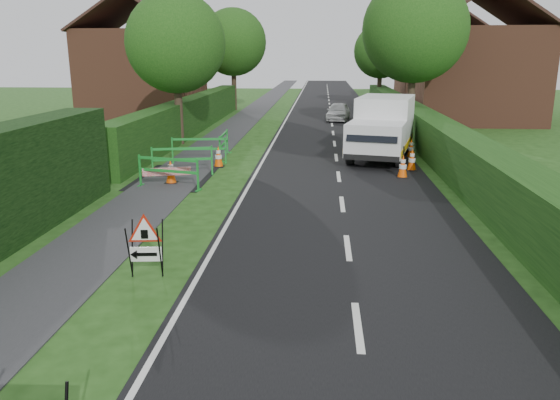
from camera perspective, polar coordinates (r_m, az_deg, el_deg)
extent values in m
plane|color=#1E4213|center=(7.93, -10.45, -15.72)|extent=(120.00, 120.00, 0.00)
cube|color=black|center=(41.77, 5.25, 9.44)|extent=(6.00, 90.00, 0.02)
cube|color=#2D2D30|center=(42.05, -2.37, 9.53)|extent=(2.00, 90.00, 0.02)
cube|color=#14380F|center=(29.66, -9.18, 7.04)|extent=(1.00, 24.00, 1.80)
cube|color=#14380F|center=(23.38, 15.71, 4.56)|extent=(1.20, 50.00, 1.50)
cube|color=brown|center=(38.48, -13.99, 12.70)|extent=(7.00, 7.00, 5.50)
cube|color=#331E19|center=(39.12, -16.93, 18.18)|extent=(4.00, 7.40, 2.58)
cube|color=#331E19|center=(38.04, -11.73, 18.61)|extent=(4.00, 7.40, 2.58)
cube|color=brown|center=(35.77, 19.56, 12.15)|extent=(7.00, 7.00, 5.50)
cube|color=#331E19|center=(35.44, 17.26, 18.55)|extent=(4.00, 7.40, 2.58)
cube|color=#331E19|center=(36.33, 22.92, 17.97)|extent=(4.00, 7.40, 2.58)
cube|color=brown|center=(49.63, 16.54, 12.96)|extent=(7.00, 7.00, 5.50)
cube|color=#331E19|center=(49.35, 14.81, 17.54)|extent=(4.00, 7.40, 2.58)
cube|color=#331E19|center=(50.06, 18.93, 17.20)|extent=(4.00, 7.40, 2.58)
cube|color=#331E19|center=(49.75, 16.99, 18.63)|extent=(0.25, 7.40, 0.18)
cylinder|color=#2D2116|center=(25.56, -10.50, 8.69)|extent=(0.36, 0.36, 2.62)
sphere|color=#194211|center=(25.42, -10.85, 15.84)|extent=(4.40, 4.40, 4.40)
cylinder|color=#2D2116|center=(29.03, 13.47, 9.61)|extent=(0.36, 0.36, 2.97)
sphere|color=#194211|center=(28.95, 13.93, 16.91)|extent=(5.20, 5.20, 5.20)
cylinder|color=#2D2116|center=(41.17, -4.81, 11.32)|extent=(0.36, 0.36, 2.80)
sphere|color=#194211|center=(41.09, -4.92, 16.11)|extent=(4.80, 4.80, 4.80)
cylinder|color=#2D2116|center=(44.89, 10.32, 11.22)|extent=(0.36, 0.36, 2.45)
sphere|color=#194211|center=(44.80, 10.50, 15.06)|extent=(4.20, 4.20, 4.20)
cylinder|color=black|center=(10.29, -15.51, -5.35)|extent=(0.06, 0.32, 1.04)
cylinder|color=black|center=(10.53, -15.18, -4.86)|extent=(0.06, 0.32, 1.04)
cylinder|color=black|center=(10.17, -12.44, -5.39)|extent=(0.06, 0.32, 1.04)
cylinder|color=black|center=(10.41, -12.18, -4.89)|extent=(0.06, 0.32, 1.04)
cube|color=white|center=(10.36, -13.83, -5.52)|extent=(0.58, 0.08, 0.28)
cube|color=black|center=(10.34, -13.84, -5.55)|extent=(0.41, 0.05, 0.07)
cone|color=black|center=(10.39, -15.05, -5.53)|extent=(0.15, 0.18, 0.17)
cube|color=black|center=(10.21, -13.99, -3.50)|extent=(0.13, 0.02, 0.17)
cube|color=silver|center=(22.77, 10.93, 8.14)|extent=(2.72, 3.63, 1.95)
cube|color=silver|center=(20.39, 10.00, 6.33)|extent=(2.45, 2.51, 1.19)
cube|color=black|center=(19.36, 9.61, 6.77)|extent=(1.78, 0.64, 0.55)
cube|color=#E3AE0B|center=(22.09, 7.88, 6.04)|extent=(1.18, 4.86, 0.24)
cube|color=#E3AE0B|center=(21.84, 13.18, 5.68)|extent=(1.18, 4.86, 0.24)
cube|color=black|center=(19.50, 9.51, 4.37)|extent=(1.95, 0.58, 0.20)
cylinder|color=black|center=(20.58, 7.39, 4.77)|extent=(0.42, 0.84, 0.81)
cylinder|color=black|center=(20.34, 12.43, 4.42)|extent=(0.42, 0.84, 0.81)
cylinder|color=black|center=(23.75, 8.85, 6.08)|extent=(0.42, 0.84, 0.81)
cylinder|color=black|center=(23.54, 13.24, 5.78)|extent=(0.42, 0.84, 0.81)
cube|color=black|center=(18.78, 12.65, 2.35)|extent=(0.38, 0.38, 0.04)
cone|color=#FB5607|center=(18.70, 12.72, 3.53)|extent=(0.32, 0.32, 0.75)
cylinder|color=white|center=(18.70, 12.71, 3.42)|extent=(0.25, 0.25, 0.14)
cylinder|color=white|center=(18.67, 12.75, 3.98)|extent=(0.17, 0.17, 0.10)
cube|color=black|center=(20.01, 13.56, 3.06)|extent=(0.38, 0.38, 0.04)
cone|color=#FB5607|center=(19.93, 13.62, 4.17)|extent=(0.32, 0.32, 0.75)
cylinder|color=white|center=(19.94, 13.62, 4.07)|extent=(0.25, 0.25, 0.14)
cylinder|color=white|center=(19.90, 13.65, 4.60)|extent=(0.17, 0.17, 0.10)
cube|color=black|center=(22.49, 13.50, 4.36)|extent=(0.38, 0.38, 0.04)
cone|color=#FB5607|center=(22.43, 13.56, 5.35)|extent=(0.32, 0.32, 0.75)
cylinder|color=white|center=(22.43, 13.55, 5.26)|extent=(0.25, 0.25, 0.14)
cylinder|color=white|center=(22.40, 13.58, 5.73)|extent=(0.17, 0.17, 0.10)
cube|color=black|center=(17.85, -11.28, 1.78)|extent=(0.38, 0.38, 0.04)
cone|color=#FB5607|center=(17.77, -11.35, 3.02)|extent=(0.32, 0.32, 0.75)
cylinder|color=white|center=(17.77, -11.34, 2.90)|extent=(0.25, 0.25, 0.14)
cylinder|color=white|center=(17.74, -11.37, 3.49)|extent=(0.17, 0.17, 0.10)
cube|color=black|center=(20.21, -6.42, 3.51)|extent=(0.38, 0.38, 0.04)
cone|color=#FB5607|center=(20.14, -6.45, 4.61)|extent=(0.32, 0.32, 0.75)
cylinder|color=white|center=(20.15, -6.45, 4.51)|extent=(0.25, 0.25, 0.14)
cylinder|color=white|center=(20.11, -6.46, 5.03)|extent=(0.17, 0.17, 0.10)
cube|color=#198A2A|center=(17.60, -14.42, 3.01)|extent=(0.06, 0.06, 1.00)
cube|color=#198A2A|center=(16.61, -8.59, 2.62)|extent=(0.06, 0.06, 1.00)
cube|color=#198A2A|center=(17.00, -11.66, 4.20)|extent=(1.95, 0.54, 0.08)
cube|color=#198A2A|center=(17.08, -11.60, 2.98)|extent=(1.95, 0.54, 0.08)
cube|color=#198A2A|center=(17.70, -14.32, 1.49)|extent=(0.14, 0.35, 0.04)
cube|color=#198A2A|center=(16.72, -8.53, 1.01)|extent=(0.14, 0.35, 0.04)
cube|color=#198A2A|center=(18.95, -13.20, 3.92)|extent=(0.06, 0.06, 1.00)
cube|color=#198A2A|center=(18.90, -7.13, 4.17)|extent=(0.06, 0.06, 1.00)
cube|color=#198A2A|center=(18.83, -10.23, 5.30)|extent=(1.96, 0.50, 0.08)
cube|color=#198A2A|center=(18.89, -10.18, 4.20)|extent=(1.96, 0.50, 0.08)
cube|color=#198A2A|center=(19.05, -13.11, 2.50)|extent=(0.14, 0.35, 0.04)
cube|color=#198A2A|center=(19.00, -7.09, 2.75)|extent=(0.14, 0.35, 0.04)
cube|color=#198A2A|center=(21.04, -11.18, 5.10)|extent=(0.06, 0.06, 1.00)
cube|color=#198A2A|center=(20.85, -5.71, 5.22)|extent=(0.06, 0.06, 1.00)
cube|color=#198A2A|center=(20.86, -8.50, 6.31)|extent=(1.99, 0.30, 0.08)
cube|color=#198A2A|center=(20.91, -8.46, 5.31)|extent=(1.99, 0.30, 0.08)
cube|color=#198A2A|center=(21.13, -11.11, 3.82)|extent=(0.10, 0.35, 0.04)
cube|color=#198A2A|center=(20.94, -5.67, 3.93)|extent=(0.10, 0.35, 0.04)
cube|color=#198A2A|center=(21.04, -6.31, 5.30)|extent=(0.05, 0.05, 1.00)
cube|color=#198A2A|center=(22.99, -5.53, 6.14)|extent=(0.05, 0.05, 1.00)
cube|color=#198A2A|center=(21.95, -5.93, 6.82)|extent=(0.10, 2.00, 0.08)
cube|color=#198A2A|center=(22.01, -5.91, 5.87)|extent=(0.10, 2.00, 0.08)
cube|color=#198A2A|center=(21.12, -6.27, 4.01)|extent=(0.35, 0.07, 0.04)
cube|color=#198A2A|center=(23.07, -5.50, 4.96)|extent=(0.35, 0.07, 0.04)
cube|color=red|center=(17.59, -11.67, 1.49)|extent=(1.46, 0.42, 0.25)
imported|color=silver|center=(34.49, 6.10, 9.17)|extent=(1.70, 3.40, 1.11)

